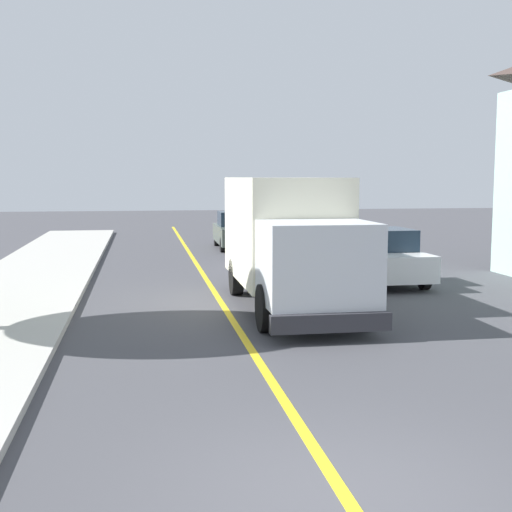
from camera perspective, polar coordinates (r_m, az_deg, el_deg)
ground_plane at (r=7.36m, az=7.45°, el=-19.32°), size 120.00×120.00×0.00m
centre_line_yellow at (r=16.75m, az=-2.60°, el=-4.42°), size 0.16×56.00×0.01m
box_truck at (r=16.73m, az=2.80°, el=1.66°), size 2.41×7.18×3.20m
parked_car_near at (r=23.67m, az=1.35°, el=0.76°), size 1.91×4.45×1.67m
parked_car_mid at (r=30.72m, az=-1.61°, el=2.10°), size 1.86×4.42×1.67m
parked_van_across at (r=21.04m, az=10.46°, el=-0.09°), size 1.88×4.43×1.67m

